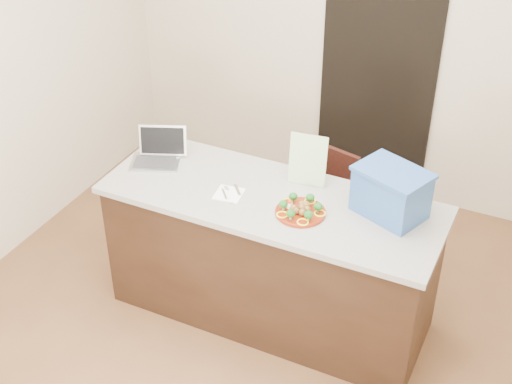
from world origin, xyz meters
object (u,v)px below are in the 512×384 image
at_px(laptop, 159,152).
at_px(blue_box, 391,192).
at_px(yogurt_bottle, 289,208).
at_px(plate, 300,212).
at_px(napkin, 229,194).
at_px(chair, 329,200).
at_px(island, 271,257).

bearing_deg(laptop, blue_box, -20.29).
distance_m(yogurt_bottle, blue_box, 0.58).
relative_size(plate, napkin, 1.82).
distance_m(napkin, blue_box, 0.96).
relative_size(napkin, chair, 0.19).
distance_m(island, laptop, 0.98).
height_order(napkin, yogurt_bottle, yogurt_bottle).
bearing_deg(laptop, plate, -31.23).
bearing_deg(napkin, island, 18.97).
xyz_separation_m(blue_box, chair, (-0.56, 0.59, -0.59)).
height_order(napkin, blue_box, blue_box).
bearing_deg(napkin, blue_box, 13.70).
height_order(yogurt_bottle, laptop, laptop).
bearing_deg(yogurt_bottle, napkin, 178.00).
distance_m(island, yogurt_bottle, 0.52).
xyz_separation_m(yogurt_bottle, laptop, (-0.99, 0.17, 0.03)).
xyz_separation_m(yogurt_bottle, blue_box, (0.52, 0.24, 0.11)).
bearing_deg(island, napkin, -161.03).
height_order(laptop, chair, laptop).
height_order(napkin, chair, napkin).
bearing_deg(plate, chair, 97.61).
relative_size(laptop, blue_box, 0.76).
distance_m(laptop, chair, 1.25).
bearing_deg(blue_box, napkin, -144.89).
bearing_deg(chair, napkin, -99.89).
height_order(plate, laptop, laptop).
height_order(yogurt_bottle, blue_box, blue_box).
xyz_separation_m(plate, napkin, (-0.46, -0.00, -0.01)).
relative_size(island, chair, 2.44).
bearing_deg(plate, napkin, -179.67).
relative_size(napkin, blue_box, 0.34).
bearing_deg(laptop, napkin, -37.91).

